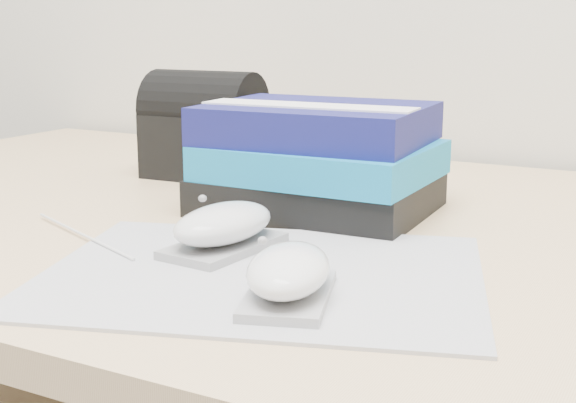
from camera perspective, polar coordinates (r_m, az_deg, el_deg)
The scene contains 6 objects.
mousepad at distance 0.66m, azimuth -1.86°, elevation -5.17°, with size 0.36×0.28×0.00m, color gray.
mouse_rear at distance 0.72m, azimuth -4.60°, elevation -1.85°, with size 0.07×0.12×0.05m.
mouse_front at distance 0.59m, azimuth 0.04°, elevation -5.19°, with size 0.09×0.12×0.05m.
usb_cable at distance 0.79m, azimuth -14.38°, elevation -2.31°, with size 0.00×0.00×0.21m, color silver.
book_stack at distance 0.87m, azimuth 2.21°, elevation 3.05°, with size 0.25×0.20×0.12m.
pouch at distance 1.06m, azimuth -5.97°, elevation 5.39°, with size 0.15×0.11×0.14m.
Camera 1 is at (0.29, 0.84, 0.94)m, focal length 50.00 mm.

